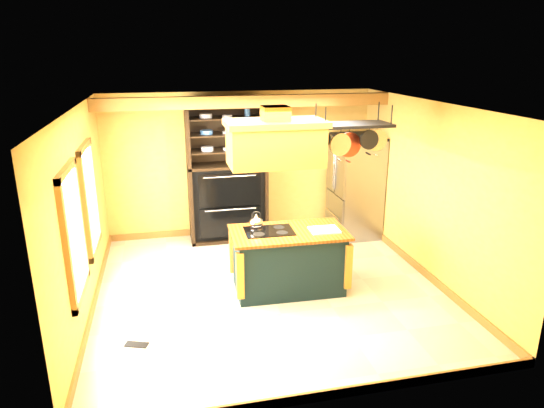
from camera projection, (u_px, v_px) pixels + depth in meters
name	position (u px, v px, depth m)	size (l,w,h in m)	color
floor	(269.00, 289.00, 7.24)	(5.00, 5.00, 0.00)	beige
ceiling	(269.00, 106.00, 6.42)	(5.00, 5.00, 0.00)	white
wall_back	(241.00, 164.00, 9.16)	(5.00, 0.02, 2.70)	gold
wall_front	(326.00, 281.00, 4.51)	(5.00, 0.02, 2.70)	gold
wall_left	(82.00, 215.00, 6.31)	(0.02, 5.00, 2.70)	gold
wall_right	(430.00, 192.00, 7.36)	(0.02, 5.00, 2.70)	gold
ceiling_beam	(247.00, 102.00, 8.04)	(5.00, 0.15, 0.20)	#9C6530
window_near	(74.00, 233.00, 5.56)	(0.06, 1.06, 1.56)	#9C6530
window_far	(90.00, 198.00, 6.86)	(0.06, 1.06, 1.56)	#9C6530
kitchen_island	(288.00, 260.00, 7.10)	(1.69, 0.97, 1.11)	black
range_hood	(275.00, 141.00, 6.53)	(1.34, 0.76, 0.80)	#C68A31
pot_rack	(352.00, 132.00, 6.74)	(1.13, 0.52, 0.76)	black
refrigerator	(355.00, 188.00, 9.17)	(0.81, 0.96, 1.87)	gray
hutch	(227.00, 189.00, 8.96)	(1.42, 0.64, 2.51)	black
floor_register	(137.00, 345.00, 5.86)	(0.28, 0.12, 0.01)	black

